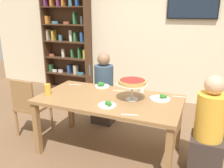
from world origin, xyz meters
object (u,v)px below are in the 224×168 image
(dining_table, at_px, (109,104))
(cutlery_knife_near, at_px, (179,97))
(television, at_px, (193,5))
(diner_head_east, at_px, (208,134))
(salad_plate_near_diner, at_px, (102,85))
(chair_head_west, at_px, (29,105))
(cutlery_fork_near, at_px, (130,115))
(salad_plate_spare, at_px, (161,98))
(water_glass_clear_near, at_px, (142,88))
(beer_glass_amber_tall, at_px, (48,89))
(diner_far_left, at_px, (104,93))
(salad_plate_far_diner, at_px, (108,104))
(cutlery_fork_far, at_px, (74,84))
(deep_dish_pizza_stand, at_px, (132,83))
(bookshelf, at_px, (68,41))
(cutlery_knife_far, at_px, (119,91))

(dining_table, height_order, cutlery_knife_near, cutlery_knife_near)
(television, relative_size, diner_head_east, 0.76)
(salad_plate_near_diner, bearing_deg, television, 60.37)
(chair_head_west, height_order, cutlery_fork_near, chair_head_west)
(salad_plate_near_diner, distance_m, salad_plate_spare, 0.88)
(television, relative_size, water_glass_clear_near, 7.57)
(salad_plate_spare, bearing_deg, beer_glass_amber_tall, -164.42)
(diner_far_left, bearing_deg, salad_plate_near_diner, 19.96)
(diner_head_east, relative_size, cutlery_knife_near, 6.39)
(salad_plate_far_diner, distance_m, cutlery_fork_far, 0.94)
(salad_plate_near_diner, height_order, beer_glass_amber_tall, beer_glass_amber_tall)
(salad_plate_far_diner, distance_m, water_glass_clear_near, 0.66)
(salad_plate_far_diner, height_order, beer_glass_amber_tall, beer_glass_amber_tall)
(television, bearing_deg, diner_far_left, -130.29)
(salad_plate_far_diner, height_order, salad_plate_spare, salad_plate_spare)
(cutlery_fork_near, bearing_deg, television, 67.74)
(cutlery_knife_near, bearing_deg, television, -91.44)
(deep_dish_pizza_stand, height_order, beer_glass_amber_tall, deep_dish_pizza_stand)
(diner_far_left, height_order, beer_glass_amber_tall, diner_far_left)
(salad_plate_spare, bearing_deg, chair_head_west, -171.78)
(dining_table, xyz_separation_m, cutlery_knife_near, (0.80, 0.37, 0.09))
(television, bearing_deg, salad_plate_near_diner, -119.63)
(salad_plate_far_diner, relative_size, cutlery_knife_near, 1.15)
(dining_table, distance_m, diner_head_east, 1.17)
(diner_far_left, bearing_deg, bookshelf, -130.90)
(television, distance_m, diner_far_left, 2.23)
(beer_glass_amber_tall, bearing_deg, water_glass_clear_near, 27.56)
(salad_plate_spare, bearing_deg, cutlery_knife_far, 170.68)
(television, distance_m, deep_dish_pizza_stand, 2.30)
(bookshelf, relative_size, cutlery_knife_near, 12.29)
(bookshelf, distance_m, cutlery_knife_near, 3.14)
(beer_glass_amber_tall, bearing_deg, cutlery_knife_near, 19.45)
(salad_plate_near_diner, height_order, water_glass_clear_near, water_glass_clear_near)
(salad_plate_near_diner, relative_size, cutlery_knife_near, 1.13)
(salad_plate_spare, bearing_deg, cutlery_knife_near, 41.12)
(diner_far_left, xyz_separation_m, cutlery_knife_far, (0.44, -0.48, 0.25))
(chair_head_west, height_order, cutlery_fork_far, chair_head_west)
(diner_far_left, height_order, cutlery_knife_near, diner_far_left)
(bookshelf, bearing_deg, dining_table, -47.38)
(salad_plate_near_diner, height_order, cutlery_knife_near, salad_plate_near_diner)
(deep_dish_pizza_stand, xyz_separation_m, water_glass_clear_near, (0.03, 0.33, -0.15))
(deep_dish_pizza_stand, bearing_deg, cutlery_fork_near, -75.01)
(diner_far_left, bearing_deg, cutlery_fork_far, -29.77)
(salad_plate_near_diner, xyz_separation_m, cutlery_knife_near, (1.06, 0.00, -0.02))
(cutlery_fork_far, bearing_deg, television, -149.27)
(bookshelf, relative_size, diner_far_left, 1.92)
(salad_plate_spare, bearing_deg, water_glass_clear_near, 148.28)
(cutlery_knife_near, bearing_deg, beer_glass_amber_tall, 15.66)
(deep_dish_pizza_stand, xyz_separation_m, beer_glass_amber_tall, (-1.05, -0.23, -0.14))
(diner_head_east, bearing_deg, diner_far_left, -26.29)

